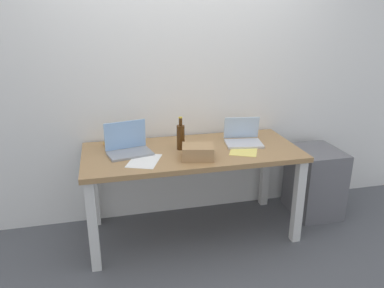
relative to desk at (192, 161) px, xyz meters
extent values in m
plane|color=#515459|center=(0.00, 0.00, -0.66)|extent=(8.00, 8.00, 0.00)
cube|color=white|center=(0.00, 0.45, 0.64)|extent=(5.20, 0.08, 2.60)
cube|color=#A37A4C|center=(0.00, 0.00, 0.08)|extent=(1.74, 0.77, 0.04)
cube|color=silver|center=(-0.81, -0.33, -0.30)|extent=(0.07, 0.07, 0.72)
cube|color=silver|center=(0.81, -0.33, -0.30)|extent=(0.07, 0.07, 0.72)
cube|color=silver|center=(-0.81, 0.33, -0.30)|extent=(0.07, 0.07, 0.72)
cube|color=silver|center=(0.81, 0.33, -0.30)|extent=(0.07, 0.07, 0.72)
cube|color=gray|center=(-0.50, 0.01, 0.11)|extent=(0.37, 0.27, 0.02)
cube|color=#8CB7EA|center=(-0.52, 0.11, 0.23)|extent=(0.33, 0.09, 0.23)
cube|color=silver|center=(0.45, 0.02, 0.11)|extent=(0.33, 0.26, 0.02)
cube|color=silver|center=(0.47, 0.14, 0.21)|extent=(0.30, 0.09, 0.19)
cylinder|color=#47280F|center=(-0.08, 0.04, 0.20)|extent=(0.06, 0.06, 0.20)
cylinder|color=#47280F|center=(-0.08, 0.04, 0.33)|extent=(0.03, 0.03, 0.06)
cylinder|color=gold|center=(-0.08, 0.04, 0.36)|extent=(0.03, 0.03, 0.01)
ellipsoid|color=gold|center=(-0.66, 0.28, 0.12)|extent=(0.08, 0.11, 0.03)
cube|color=tan|center=(0.00, -0.19, 0.15)|extent=(0.27, 0.24, 0.10)
cube|color=#F4E06B|center=(0.41, -0.10, 0.10)|extent=(0.32, 0.36, 0.00)
cube|color=white|center=(-0.40, -0.15, 0.10)|extent=(0.31, 0.35, 0.00)
cube|color=slate|center=(1.20, 0.07, -0.35)|extent=(0.40, 0.48, 0.63)
camera|label=1|loc=(-0.66, -2.74, 1.14)|focal=34.75mm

